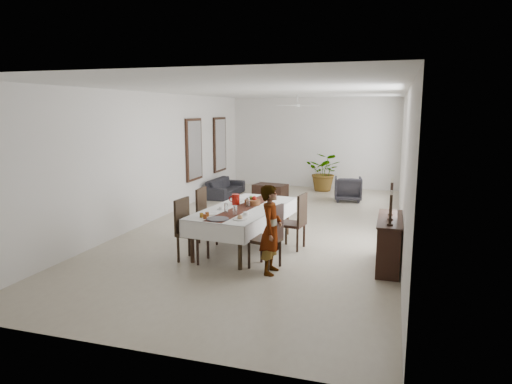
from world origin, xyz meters
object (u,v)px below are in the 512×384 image
(dining_table_top, at_px, (244,209))
(woman, at_px, (271,230))
(red_pitcher, at_px, (236,199))
(sofa, at_px, (225,187))
(sideboard_body, at_px, (389,243))

(dining_table_top, distance_m, woman, 1.58)
(red_pitcher, height_order, sofa, red_pitcher)
(woman, relative_size, sideboard_body, 1.06)
(sideboard_body, height_order, sofa, sideboard_body)
(dining_table_top, distance_m, sideboard_body, 2.88)
(red_pitcher, distance_m, sofa, 5.47)
(dining_table_top, height_order, sideboard_body, sideboard_body)
(red_pitcher, height_order, woman, woman)
(dining_table_top, height_order, red_pitcher, red_pitcher)
(dining_table_top, distance_m, red_pitcher, 0.35)
(sideboard_body, bearing_deg, woman, -154.84)
(red_pitcher, relative_size, sofa, 0.12)
(sideboard_body, xyz_separation_m, sofa, (-5.24, 5.56, -0.16))
(dining_table_top, relative_size, sofa, 1.38)
(sideboard_body, bearing_deg, dining_table_top, 172.20)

